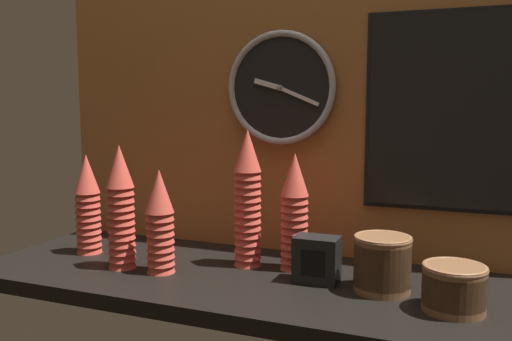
% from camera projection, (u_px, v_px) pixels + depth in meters
% --- Properties ---
extents(ground_plane, '(1.60, 0.56, 0.04)m').
position_uv_depth(ground_plane, '(268.00, 283.00, 1.43)').
color(ground_plane, black).
extents(wall_tiled_back, '(1.60, 0.03, 1.05)m').
position_uv_depth(wall_tiled_back, '(299.00, 79.00, 1.61)').
color(wall_tiled_back, '#A3602D').
rests_on(wall_tiled_back, ground_plane).
extents(cup_stack_left, '(0.08, 0.08, 0.34)m').
position_uv_depth(cup_stack_left, '(121.00, 207.00, 1.48)').
color(cup_stack_left, '#DB4C3D').
rests_on(cup_stack_left, ground_plane).
extents(cup_stack_center_left, '(0.08, 0.08, 0.28)m').
position_uv_depth(cup_stack_center_left, '(160.00, 221.00, 1.44)').
color(cup_stack_center_left, '#DB4C3D').
rests_on(cup_stack_center_left, ground_plane).
extents(cup_stack_far_left, '(0.08, 0.08, 0.30)m').
position_uv_depth(cup_stack_far_left, '(88.00, 204.00, 1.63)').
color(cup_stack_far_left, '#DB4C3D').
rests_on(cup_stack_far_left, ground_plane).
extents(cup_stack_center, '(0.08, 0.08, 0.38)m').
position_uv_depth(cup_stack_center, '(248.00, 198.00, 1.50)').
color(cup_stack_center, '#DB4C3D').
rests_on(cup_stack_center, ground_plane).
extents(cup_stack_center_right, '(0.08, 0.08, 0.32)m').
position_uv_depth(cup_stack_center_right, '(294.00, 212.00, 1.47)').
color(cup_stack_center_right, '#DB4C3D').
rests_on(cup_stack_center_right, ground_plane).
extents(bowl_stack_far_right, '(0.14, 0.14, 0.10)m').
position_uv_depth(bowl_stack_far_right, '(454.00, 287.00, 1.18)').
color(bowl_stack_far_right, brown).
rests_on(bowl_stack_far_right, ground_plane).
extents(bowl_stack_right, '(0.14, 0.14, 0.14)m').
position_uv_depth(bowl_stack_right, '(382.00, 263.00, 1.31)').
color(bowl_stack_right, brown).
rests_on(bowl_stack_right, ground_plane).
extents(wall_clock, '(0.34, 0.03, 0.34)m').
position_uv_depth(wall_clock, '(281.00, 88.00, 1.60)').
color(wall_clock, black).
extents(menu_board, '(0.44, 0.01, 0.54)m').
position_uv_depth(menu_board, '(448.00, 112.00, 1.45)').
color(menu_board, black).
extents(napkin_dispenser, '(0.11, 0.08, 0.12)m').
position_uv_depth(napkin_dispenser, '(317.00, 259.00, 1.38)').
color(napkin_dispenser, black).
rests_on(napkin_dispenser, ground_plane).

